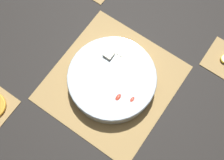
% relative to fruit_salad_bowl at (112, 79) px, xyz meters
% --- Properties ---
extents(ground_plane, '(6.00, 6.00, 0.00)m').
position_rel_fruit_salad_bowl_xyz_m(ground_plane, '(-0.00, -0.00, -0.04)').
color(ground_plane, black).
extents(bamboo_mat_center, '(0.43, 0.41, 0.01)m').
position_rel_fruit_salad_bowl_xyz_m(bamboo_mat_center, '(-0.00, -0.00, -0.04)').
color(bamboo_mat_center, '#A8844C').
rests_on(bamboo_mat_center, ground_plane).
extents(fruit_salad_bowl, '(0.30, 0.30, 0.07)m').
position_rel_fruit_salad_bowl_xyz_m(fruit_salad_bowl, '(0.00, 0.00, 0.00)').
color(fruit_salad_bowl, silver).
rests_on(fruit_salad_bowl, bamboo_mat_center).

